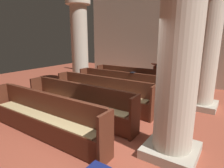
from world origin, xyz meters
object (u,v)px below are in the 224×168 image
pew_row_3 (78,101)px  pillar_far_side (80,42)px  pillar_aisle_rear (179,50)px  hymn_book (133,72)px  pew_row_0 (134,79)px  pew_row_2 (102,92)px  pew_row_4 (44,115)px  pew_row_1 (120,85)px  pillar_aisle_side (207,44)px  lectern (157,77)px

pew_row_3 → pillar_far_side: bearing=131.7°
pillar_aisle_rear → hymn_book: pillar_aisle_rear is taller
pew_row_0 → hymn_book: hymn_book is taller
pew_row_0 → pew_row_2: (0.00, -2.19, 0.00)m
pew_row_2 → pew_row_3: bearing=-90.0°
pew_row_3 → pew_row_4: bearing=-90.0°
pew_row_1 → hymn_book: 0.64m
pew_row_1 → pillar_far_side: (-2.55, 0.67, 1.48)m
pillar_aisle_side → lectern: size_ratio=3.56×
pillar_aisle_rear → hymn_book: size_ratio=18.89×
pew_row_3 → pillar_far_side: (-2.55, 2.86, 1.48)m
pew_row_0 → pew_row_4: same height
pillar_aisle_side → pillar_far_side: bearing=-180.0°
pillar_far_side → lectern: bearing=29.0°
pillar_aisle_side → pillar_aisle_rear: size_ratio=1.00×
pillar_far_side → lectern: pillar_far_side is taller
pillar_aisle_side → hymn_book: bearing=-167.6°
pillar_aisle_rear → pew_row_2: bearing=153.6°
pew_row_0 → hymn_book: 1.10m
pillar_far_side → hymn_book: bearing=-9.3°
pillar_aisle_rear → hymn_book: bearing=130.6°
pillar_far_side → pillar_aisle_rear: bearing=-30.7°
pew_row_0 → lectern: size_ratio=3.23×
pew_row_1 → pew_row_4: bearing=-90.0°
pew_row_0 → pillar_aisle_side: bearing=-9.2°
pew_row_3 → pew_row_0: bearing=90.0°
pew_row_1 → pillar_aisle_side: pillar_aisle_side is taller
pew_row_2 → pillar_aisle_rear: size_ratio=0.91×
pew_row_2 → hymn_book: (0.39, 1.29, 0.47)m
pew_row_4 → pillar_far_side: 4.94m
pew_row_1 → pillar_aisle_side: 3.07m
pew_row_4 → lectern: size_ratio=3.23×
pew_row_0 → pillar_aisle_rear: (2.60, -3.49, 1.48)m
pew_row_3 → hymn_book: 2.46m
pew_row_0 → pew_row_2: bearing=-90.0°
pew_row_0 → lectern: 1.35m
pew_row_4 → lectern: lectern is taller
pillar_far_side → lectern: (3.04, 1.68, -1.54)m
pew_row_3 → pillar_aisle_side: 4.15m
pew_row_2 → pillar_aisle_side: pillar_aisle_side is taller
pillar_aisle_side → pew_row_0: bearing=170.8°
pew_row_3 → pew_row_4: size_ratio=1.00×
pillar_aisle_side → pillar_far_side: (-5.15, -0.00, 0.00)m
pew_row_1 → hymn_book: size_ratio=17.15×
pew_row_2 → lectern: 3.49m
pillar_aisle_rear → pew_row_4: bearing=-160.9°
hymn_book → pillar_aisle_side: bearing=12.4°
pillar_far_side → pillar_aisle_rear: 6.00m
pew_row_2 → pillar_aisle_rear: 3.26m
pew_row_1 → lectern: lectern is taller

